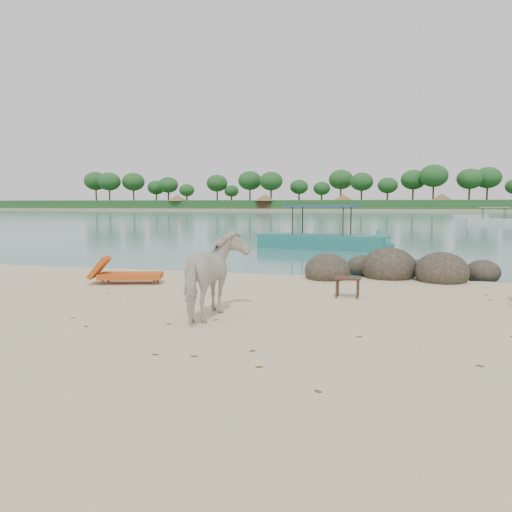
{
  "coord_description": "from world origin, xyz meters",
  "views": [
    {
      "loc": [
        1.9,
        -8.55,
        2.15
      ],
      "look_at": [
        -0.77,
        2.0,
        1.0
      ],
      "focal_mm": 35.0,
      "sensor_mm": 36.0,
      "label": 1
    }
  ],
  "objects_px": {
    "boulders": "(404,271)",
    "lounge_chair": "(131,273)",
    "cow": "(215,277)",
    "boat_near": "(322,213)",
    "side_table": "(348,289)"
  },
  "relations": [
    {
      "from": "boulders",
      "to": "cow",
      "type": "distance_m",
      "value": 7.05
    },
    {
      "from": "lounge_chair",
      "to": "boat_near",
      "type": "distance_m",
      "value": 12.91
    },
    {
      "from": "boat_near",
      "to": "side_table",
      "type": "bearing_deg",
      "value": -68.77
    },
    {
      "from": "boulders",
      "to": "boat_near",
      "type": "relative_size",
      "value": 0.92
    },
    {
      "from": "side_table",
      "to": "boulders",
      "type": "bearing_deg",
      "value": 69.79
    },
    {
      "from": "boat_near",
      "to": "lounge_chair",
      "type": "bearing_deg",
      "value": -94.45
    },
    {
      "from": "side_table",
      "to": "boat_near",
      "type": "relative_size",
      "value": 0.08
    },
    {
      "from": "cow",
      "to": "boat_near",
      "type": "distance_m",
      "value": 15.57
    },
    {
      "from": "boulders",
      "to": "cow",
      "type": "bearing_deg",
      "value": -121.03
    },
    {
      "from": "cow",
      "to": "boat_near",
      "type": "height_order",
      "value": "boat_near"
    },
    {
      "from": "boulders",
      "to": "lounge_chair",
      "type": "xyz_separation_m",
      "value": [
        -7.11,
        -2.79,
        0.08
      ]
    },
    {
      "from": "cow",
      "to": "boat_near",
      "type": "xyz_separation_m",
      "value": [
        0.14,
        15.55,
        0.91
      ]
    },
    {
      "from": "boulders",
      "to": "lounge_chair",
      "type": "height_order",
      "value": "boulders"
    },
    {
      "from": "boulders",
      "to": "cow",
      "type": "relative_size",
      "value": 3.45
    },
    {
      "from": "boulders",
      "to": "side_table",
      "type": "bearing_deg",
      "value": -111.77
    }
  ]
}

